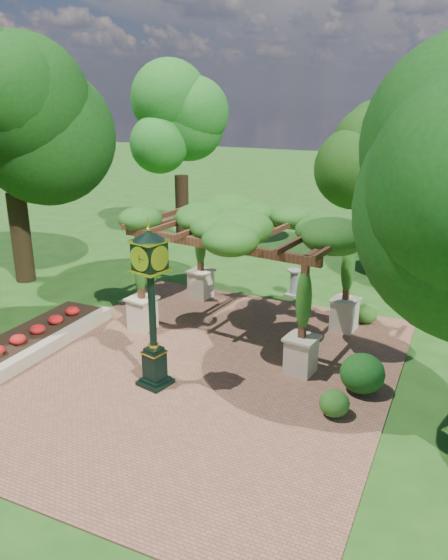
% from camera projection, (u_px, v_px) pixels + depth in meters
% --- Properties ---
extents(ground, '(120.00, 120.00, 0.00)m').
position_uv_depth(ground, '(184.00, 389.00, 14.14)').
color(ground, '#1E4714').
rests_on(ground, ground).
extents(brick_plaza, '(10.00, 12.00, 0.04)m').
position_uv_depth(brick_plaza, '(201.00, 371.00, 14.99)').
color(brick_plaza, brown).
rests_on(brick_plaza, ground).
extents(border_wall, '(0.35, 5.00, 0.40)m').
position_uv_depth(border_wall, '(57.00, 342.00, 16.32)').
color(border_wall, '#C6B793').
rests_on(border_wall, ground).
extents(flower_bed, '(1.50, 5.00, 0.36)m').
position_uv_depth(flower_bed, '(34.00, 337.00, 16.69)').
color(flower_bed, red).
rests_on(flower_bed, ground).
extents(pedestal_clock, '(0.99, 0.99, 4.21)m').
position_uv_depth(pedestal_clock, '(151.00, 295.00, 13.47)').
color(pedestal_clock, black).
rests_on(pedestal_clock, brick_plaza).
extents(pergola, '(6.88, 4.80, 4.05)m').
position_uv_depth(pergola, '(244.00, 230.00, 16.54)').
color(pergola, beige).
rests_on(pergola, brick_plaza).
extents(sundial, '(0.58, 0.58, 1.03)m').
position_uv_depth(sundial, '(294.00, 284.00, 20.42)').
color(sundial, gray).
rests_on(sundial, ground).
extents(shrub_front, '(0.89, 0.89, 0.65)m').
position_uv_depth(shrub_front, '(334.00, 403.00, 12.80)').
color(shrub_front, '#265B1A').
rests_on(shrub_front, brick_plaza).
extents(shrub_mid, '(1.23, 1.23, 1.02)m').
position_uv_depth(shrub_mid, '(362.00, 373.00, 13.78)').
color(shrub_mid, '#154914').
rests_on(shrub_mid, brick_plaza).
extents(shrub_back, '(0.81, 0.81, 0.66)m').
position_uv_depth(shrub_back, '(366.00, 314.00, 17.96)').
color(shrub_back, '#2B601C').
rests_on(shrub_back, brick_plaza).
extents(tree_west_near, '(4.88, 4.88, 9.21)m').
position_uv_depth(tree_west_near, '(6.00, 119.00, 20.21)').
color(tree_west_near, black).
rests_on(tree_west_near, ground).
extents(tree_west_far, '(3.66, 3.66, 8.47)m').
position_uv_depth(tree_west_far, '(180.00, 124.00, 26.68)').
color(tree_west_far, black).
rests_on(tree_west_far, ground).
extents(tree_north, '(3.27, 3.27, 7.10)m').
position_uv_depth(tree_north, '(381.00, 156.00, 21.83)').
color(tree_north, black).
rests_on(tree_north, ground).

